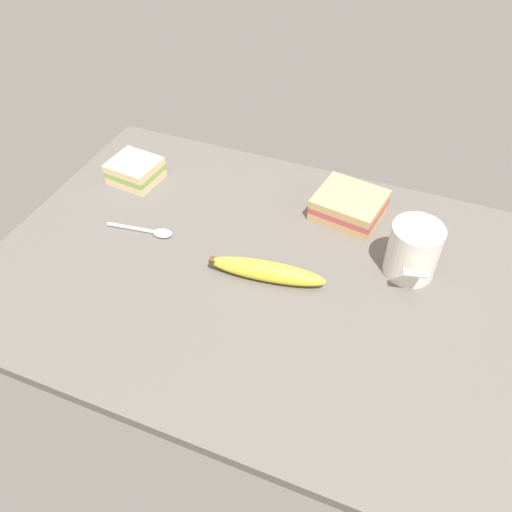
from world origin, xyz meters
TOP-DOWN VIEW (x-y plane):
  - tabletop at (0.00, 0.00)cm, footprint 90.00×64.00cm
  - coffee_mug_black at (-24.00, -9.04)cm, footprint 8.42×10.78cm
  - sandwich_main at (-10.81, -19.82)cm, footprint 13.48×12.48cm
  - sandwich_side at (32.11, -14.43)cm, footprint 10.09×9.27cm
  - banana at (-2.51, 1.46)cm, footprint 19.87×5.94cm
  - spoon at (21.33, -1.28)cm, footprint 12.67×3.19cm

SIDE VIEW (x-z plane):
  - tabletop at x=0.00cm, z-range 0.00..2.00cm
  - spoon at x=21.33cm, z-range 1.98..2.78cm
  - banana at x=-2.51cm, z-range 2.00..5.46cm
  - sandwich_main at x=-10.81cm, z-range 2.00..6.40cm
  - sandwich_side at x=32.11cm, z-range 2.00..6.40cm
  - coffee_mug_black at x=-24.00cm, z-range 2.14..11.69cm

